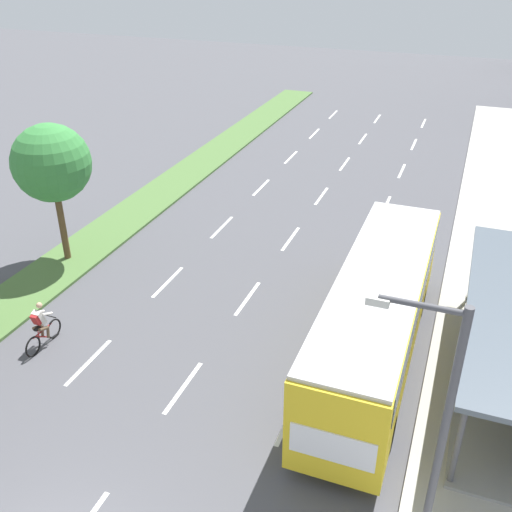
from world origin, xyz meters
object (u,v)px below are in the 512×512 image
(streetlight, at_px, (436,421))
(cyclist, at_px, (41,327))
(bus, at_px, (377,310))
(median_tree_third, at_px, (52,163))

(streetlight, bearing_deg, cyclist, 166.01)
(bus, height_order, median_tree_third, median_tree_third)
(bus, bearing_deg, streetlight, -71.07)
(median_tree_third, bearing_deg, cyclist, -60.58)
(cyclist, xyz_separation_m, median_tree_third, (-3.05, 5.41, 3.62))
(bus, relative_size, median_tree_third, 1.92)
(bus, distance_m, median_tree_third, 14.09)
(bus, height_order, streetlight, streetlight)
(bus, relative_size, cyclist, 6.20)
(median_tree_third, bearing_deg, streetlight, -28.46)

